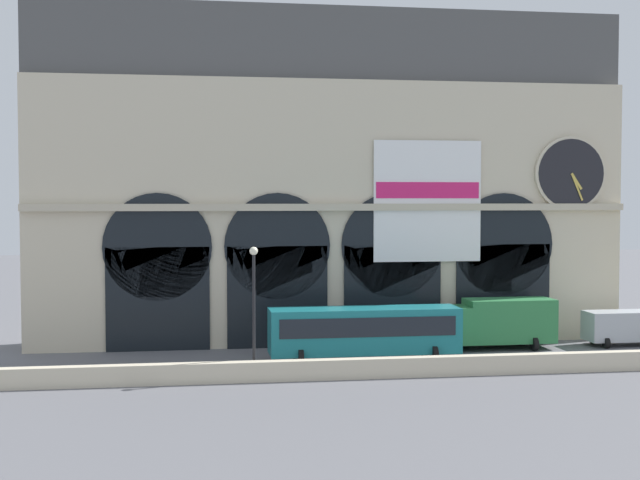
{
  "coord_description": "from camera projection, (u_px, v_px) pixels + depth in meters",
  "views": [
    {
      "loc": [
        -9.08,
        -49.05,
        9.4
      ],
      "look_at": [
        -0.99,
        5.0,
        6.78
      ],
      "focal_mm": 48.64,
      "sensor_mm": 36.0,
      "label": 1
    }
  ],
  "objects": [
    {
      "name": "ground_plane",
      "position": [
        350.0,
        361.0,
        50.25
      ],
      "size": [
        200.0,
        200.0,
        0.0
      ],
      "primitive_type": "plane",
      "color": "slate"
    },
    {
      "name": "bus_center",
      "position": [
        364.0,
        331.0,
        49.94
      ],
      "size": [
        11.0,
        3.25,
        3.1
      ],
      "color": "#19727A",
      "rests_on": "ground"
    },
    {
      "name": "quay_parapet_wall",
      "position": [
        367.0,
        368.0,
        45.29
      ],
      "size": [
        90.0,
        0.7,
        1.05
      ],
      "primitive_type": "cube",
      "color": "beige",
      "rests_on": "ground"
    },
    {
      "name": "van_east",
      "position": [
        626.0,
        326.0,
        55.42
      ],
      "size": [
        5.2,
        2.48,
        2.2
      ],
      "color": "#ADB2B7",
      "rests_on": "ground"
    },
    {
      "name": "box_truck_mideast",
      "position": [
        496.0,
        322.0,
        54.12
      ],
      "size": [
        7.5,
        2.91,
        3.12
      ],
      "color": "#2D7A42",
      "rests_on": "ground"
    },
    {
      "name": "street_lamp_quayside",
      "position": [
        254.0,
        294.0,
        45.03
      ],
      "size": [
        0.44,
        0.44,
        6.9
      ],
      "color": "black",
      "rests_on": "ground"
    },
    {
      "name": "station_building",
      "position": [
        331.0,
        183.0,
        56.73
      ],
      "size": [
        38.5,
        4.53,
        21.66
      ],
      "color": "beige",
      "rests_on": "ground"
    }
  ]
}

